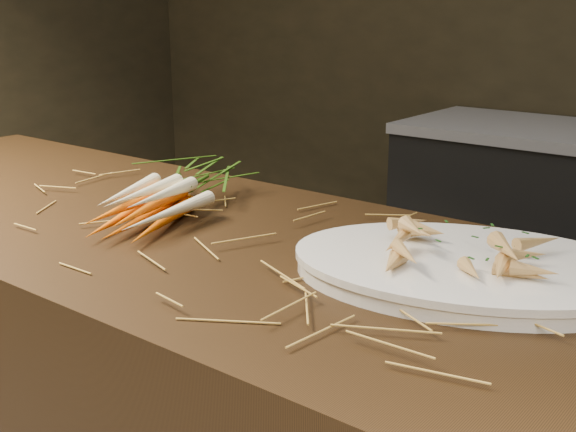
# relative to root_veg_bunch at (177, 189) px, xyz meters

# --- Properties ---
(straw_bedding) EXTENTS (1.40, 0.60, 0.02)m
(straw_bedding) POSITION_rel_root_veg_bunch_xyz_m (0.19, -0.07, -0.03)
(straw_bedding) COLOR #A47035
(straw_bedding) RESTS_ON main_counter
(root_veg_bunch) EXTENTS (0.28, 0.48, 0.09)m
(root_veg_bunch) POSITION_rel_root_veg_bunch_xyz_m (0.00, 0.00, 0.00)
(root_veg_bunch) COLOR orange
(root_veg_bunch) RESTS_ON main_counter
(serving_platter) EXTENTS (0.59, 0.49, 0.03)m
(serving_platter) POSITION_rel_root_veg_bunch_xyz_m (0.61, 0.00, -0.03)
(serving_platter) COLOR white
(serving_platter) RESTS_ON main_counter
(roasted_veg_heap) EXTENTS (0.30, 0.26, 0.06)m
(roasted_veg_heap) POSITION_rel_root_veg_bunch_xyz_m (0.61, 0.00, 0.01)
(roasted_veg_heap) COLOR #BC8144
(roasted_veg_heap) RESTS_ON serving_platter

